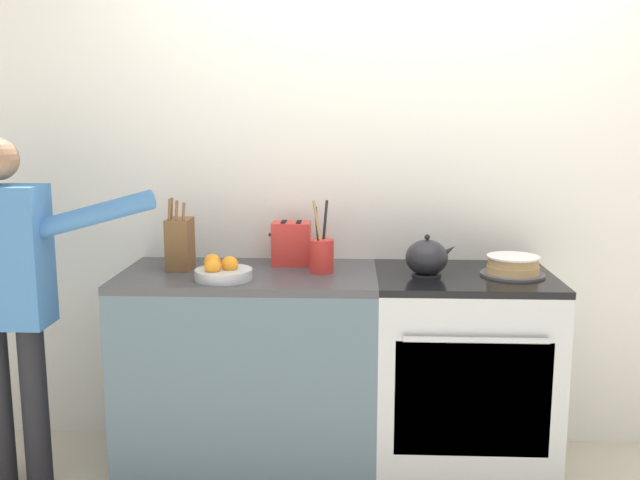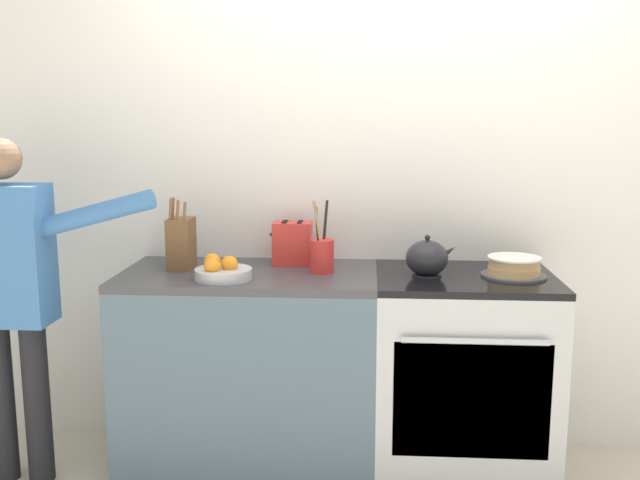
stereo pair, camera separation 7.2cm
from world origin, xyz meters
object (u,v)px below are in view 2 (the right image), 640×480
Objects in this scene: stove_range at (462,376)px; toaster at (293,243)px; knife_block at (181,243)px; tea_kettle at (427,258)px; layer_cake at (514,267)px; person_baker at (12,284)px; fruit_bowl at (222,271)px; utensil_crock at (322,255)px.

toaster is (-0.76, 0.17, 0.55)m from stove_range.
knife_block is 1.60× the size of toaster.
stove_range is 0.56m from tea_kettle.
layer_cake is at bearing -3.62° from stove_range.
knife_block reaches higher than tea_kettle.
person_baker is (-1.75, -0.17, -0.10)m from tea_kettle.
fruit_bowl is at bearing 12.92° from person_baker.
person_baker reaches higher than stove_range.
utensil_crock reaches higher than layer_cake.
layer_cake is 0.37m from tea_kettle.
fruit_bowl is at bearing -41.09° from knife_block.
stove_range is 0.53m from layer_cake.
stove_range is at bearing 176.38° from layer_cake.
fruit_bowl reaches higher than stove_range.
utensil_crock is at bearing -48.42° from toaster.
layer_cake is at bearing -2.44° from knife_block.
utensil_crock is at bearing 18.66° from person_baker.
tea_kettle is 0.45m from utensil_crock.
layer_cake is 0.86× the size of knife_block.
tea_kettle is at bearing -3.87° from knife_block.
fruit_bowl is (-0.41, -0.15, -0.05)m from utensil_crock.
knife_block reaches higher than layer_cake.
layer_cake is (0.20, -0.01, 0.49)m from stove_range.
knife_block is 0.21× the size of person_baker.
knife_block is 1.33× the size of fruit_bowl.
layer_cake is 2.12m from person_baker.
stove_range is 3.32× the size of layer_cake.
knife_block is at bearing -165.65° from toaster.
toaster reaches higher than tea_kettle.
tea_kettle is 0.92× the size of fruit_bowl.
person_baker is at bearing -176.79° from fruit_bowl.
layer_cake is 0.18× the size of person_baker.
knife_block is (-1.08, 0.07, 0.04)m from tea_kettle.
utensil_crock is at bearing 178.41° from layer_cake.
tea_kettle is at bearing 15.25° from person_baker.
tea_kettle is at bearing -178.21° from layer_cake.
person_baker is at bearing -174.22° from stove_range.
knife_block reaches higher than toaster.
utensil_crock is (0.63, -0.04, -0.04)m from knife_block.
knife_block is 0.72m from person_baker.
layer_cake is 1.14× the size of fruit_bowl.
person_baker reaches higher than tea_kettle.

